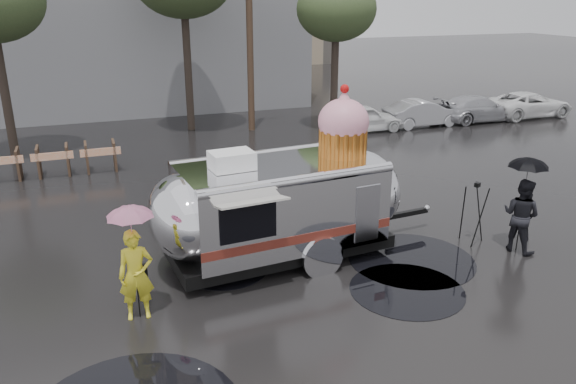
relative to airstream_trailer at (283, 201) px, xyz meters
name	(u,v)px	position (x,y,z in m)	size (l,w,h in m)	color
ground	(330,285)	(0.47, -1.57, -1.38)	(120.00, 120.00, 0.00)	black
puddles	(305,313)	(-0.44, -2.41, -1.38)	(9.55, 6.60, 0.01)	black
utility_pole	(249,21)	(2.97, 12.43, 3.24)	(1.60, 0.28, 9.00)	#473323
tree_right	(336,10)	(6.47, 11.43, 3.67)	(3.36, 3.36, 6.42)	#382D26
barricade_row	(53,160)	(-5.08, 8.40, -0.86)	(4.30, 0.80, 1.00)	#473323
parked_cars	(456,108)	(12.26, 10.43, -0.66)	(13.20, 1.90, 1.50)	silver
airstream_trailer	(283,201)	(0.00, 0.00, 0.00)	(7.31, 3.15, 3.94)	silver
person_left	(136,275)	(-3.39, -1.44, -0.51)	(0.63, 0.42, 1.74)	yellow
umbrella_pink	(131,223)	(-3.39, -1.44, 0.52)	(1.03, 1.03, 2.25)	#EE97C1
person_right	(521,215)	(5.29, -1.56, -0.50)	(0.85, 0.47, 1.77)	black
umbrella_black	(527,173)	(5.29, -1.56, 0.54)	(1.10, 1.10, 2.30)	black
tripod	(475,207)	(4.57, -0.81, -0.46)	(0.63, 0.58, 1.54)	black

